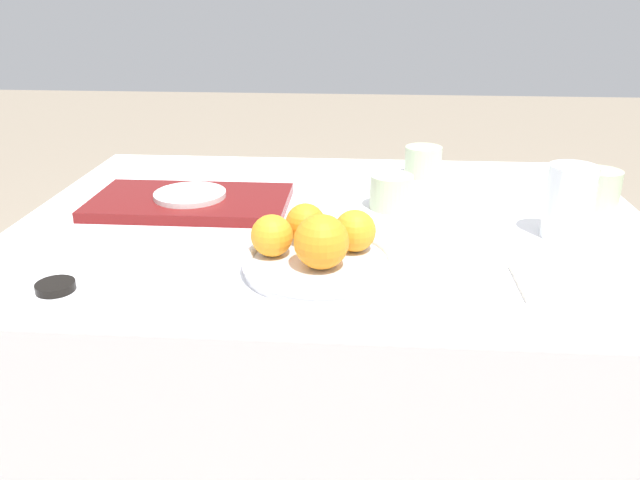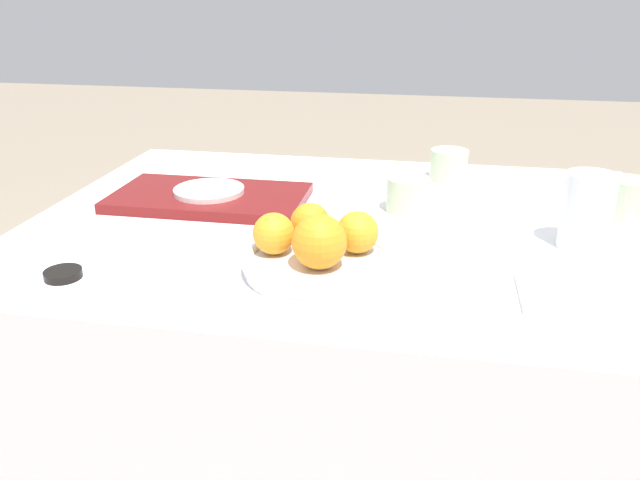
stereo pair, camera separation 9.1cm
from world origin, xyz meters
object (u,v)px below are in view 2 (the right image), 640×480
object	(u,v)px
soy_dish	(63,274)
orange_3	(274,234)
orange_1	(319,242)
orange_0	(310,223)
fruit_platter	(320,262)
cup_1	(627,198)
orange_2	(357,232)
serving_tray	(210,198)
cup_0	(449,165)
cup_2	(408,195)
side_plate	(209,190)
water_glass	(587,211)
napkin	(569,296)

from	to	relation	value
soy_dish	orange_3	bearing A→B (deg)	19.28
soy_dish	orange_1	bearing A→B (deg)	10.01
orange_3	orange_0	bearing A→B (deg)	50.98
fruit_platter	orange_0	distance (m)	0.08
orange_1	cup_1	bearing A→B (deg)	35.06
orange_0	orange_2	world-z (taller)	orange_2
serving_tray	cup_0	world-z (taller)	cup_0
orange_1	cup_2	xyz separation A→B (m)	(0.11, 0.31, -0.03)
orange_0	cup_0	distance (m)	0.49
orange_2	soy_dish	distance (m)	0.44
side_plate	orange_3	bearing A→B (deg)	-52.52
fruit_platter	cup_1	world-z (taller)	cup_1
fruit_platter	soy_dish	size ratio (longest dim) A/B	4.30
orange_2	orange_0	bearing A→B (deg)	160.06
cup_1	cup_0	bearing A→B (deg)	151.10
cup_1	water_glass	bearing A→B (deg)	-122.93
orange_0	soy_dish	xyz separation A→B (m)	(-0.34, -0.16, -0.04)
orange_3	water_glass	bearing A→B (deg)	17.91
orange_0	water_glass	distance (m)	0.44
orange_1	orange_2	world-z (taller)	orange_1
soy_dish	cup_2	bearing A→B (deg)	38.32
orange_3	soy_dish	distance (m)	0.31
cup_0	soy_dish	world-z (taller)	cup_0
orange_1	serving_tray	distance (m)	0.40
orange_1	orange_3	bearing A→B (deg)	154.17
serving_tray	cup_1	bearing A→B (deg)	4.62
napkin	orange_3	bearing A→B (deg)	174.86
orange_2	orange_3	bearing A→B (deg)	-167.54
water_glass	soy_dish	xyz separation A→B (m)	(-0.77, -0.26, -0.06)
napkin	water_glass	bearing A→B (deg)	74.89
orange_3	napkin	world-z (taller)	orange_3
serving_tray	cup_2	world-z (taller)	cup_2
water_glass	cup_0	distance (m)	0.40
orange_2	serving_tray	size ratio (longest dim) A/B	0.17
water_glass	side_plate	distance (m)	0.68
fruit_platter	napkin	size ratio (longest dim) A/B	1.76
side_plate	cup_2	world-z (taller)	cup_2
orange_1	side_plate	distance (m)	0.40
fruit_platter	cup_1	size ratio (longest dim) A/B	2.89
orange_3	cup_0	xyz separation A→B (m)	(0.26, 0.49, -0.02)
orange_0	cup_1	distance (m)	0.60
orange_1	serving_tray	xyz separation A→B (m)	(-0.27, 0.29, -0.05)
orange_1	orange_2	size ratio (longest dim) A/B	1.24
water_glass	orange_1	bearing A→B (deg)	-154.43
fruit_platter	napkin	bearing A→B (deg)	-4.40
orange_0	cup_2	size ratio (longest dim) A/B	0.78
fruit_platter	orange_0	xyz separation A→B (m)	(-0.03, 0.07, 0.04)
orange_1	cup_1	world-z (taller)	orange_1
orange_2	cup_1	bearing A→B (deg)	32.32
orange_1	cup_1	xyz separation A→B (m)	(0.51, 0.35, -0.02)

